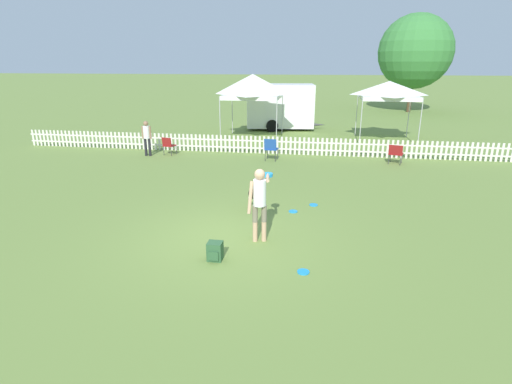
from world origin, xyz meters
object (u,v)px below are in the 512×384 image
(frisbee_midfield, at_px, (293,211))
(spectator_standing, at_px, (147,135))
(canopy_tent_secondary, at_px, (389,90))
(frisbee_near_handler, at_px, (303,272))
(handler_person, at_px, (260,196))
(folding_chair_green_right, at_px, (271,147))
(leaping_dog, at_px, (254,193))
(canopy_tent_main, at_px, (253,86))
(equipment_trailer, at_px, (280,106))
(folding_chair_center, at_px, (396,153))
(backpack_on_grass, at_px, (215,251))
(frisbee_near_dog, at_px, (314,205))
(tree_left_grove, at_px, (415,52))
(folding_chair_blue_left, at_px, (168,144))

(frisbee_midfield, height_order, spectator_standing, spectator_standing)
(canopy_tent_secondary, bearing_deg, frisbee_near_handler, -103.71)
(handler_person, bearing_deg, folding_chair_green_right, 81.98)
(leaping_dog, relative_size, canopy_tent_main, 0.35)
(frisbee_midfield, bearing_deg, canopy_tent_main, 105.26)
(folding_chair_green_right, height_order, equipment_trailer, equipment_trailer)
(frisbee_near_handler, relative_size, canopy_tent_secondary, 0.08)
(handler_person, height_order, folding_chair_center, handler_person)
(canopy_tent_main, bearing_deg, backpack_on_grass, -83.67)
(frisbee_near_handler, relative_size, spectator_standing, 0.16)
(folding_chair_center, distance_m, canopy_tent_main, 8.25)
(spectator_standing, bearing_deg, folding_chair_green_right, 178.77)
(frisbee_midfield, distance_m, spectator_standing, 8.81)
(folding_chair_center, height_order, canopy_tent_secondary, canopy_tent_secondary)
(folding_chair_green_right, bearing_deg, equipment_trailer, -79.91)
(frisbee_near_handler, bearing_deg, backpack_on_grass, 172.69)
(frisbee_near_dog, height_order, folding_chair_center, folding_chair_center)
(frisbee_near_dog, bearing_deg, canopy_tent_main, 108.93)
(backpack_on_grass, distance_m, tree_left_grove, 28.67)
(frisbee_near_handler, height_order, backpack_on_grass, backpack_on_grass)
(canopy_tent_main, xyz_separation_m, spectator_standing, (-3.75, -4.79, -1.77))
(equipment_trailer, bearing_deg, tree_left_grove, 40.08)
(handler_person, bearing_deg, equipment_trailer, 80.97)
(leaping_dog, bearing_deg, backpack_on_grass, 70.37)
(frisbee_near_dog, distance_m, backpack_on_grass, 4.07)
(folding_chair_green_right, distance_m, spectator_standing, 5.32)
(tree_left_grove, bearing_deg, folding_chair_green_right, -115.88)
(folding_chair_center, distance_m, tree_left_grove, 18.90)
(frisbee_near_handler, bearing_deg, handler_person, 128.44)
(folding_chair_center, bearing_deg, folding_chair_green_right, 19.26)
(frisbee_near_dog, xyz_separation_m, spectator_standing, (-7.16, 5.14, 0.88))
(folding_chair_green_right, bearing_deg, folding_chair_center, -170.68)
(folding_chair_green_right, xyz_separation_m, equipment_trailer, (-0.47, 8.17, 0.81))
(canopy_tent_main, height_order, spectator_standing, canopy_tent_main)
(leaping_dog, bearing_deg, canopy_tent_main, -93.54)
(leaping_dog, distance_m, folding_chair_green_right, 5.78)
(folding_chair_center, distance_m, canopy_tent_secondary, 5.33)
(canopy_tent_secondary, xyz_separation_m, tree_left_grove, (3.69, 13.11, 2.05))
(spectator_standing, relative_size, tree_left_grove, 0.20)
(canopy_tent_main, distance_m, tree_left_grove, 17.05)
(tree_left_grove, bearing_deg, canopy_tent_main, -127.90)
(backpack_on_grass, relative_size, equipment_trailer, 0.08)
(handler_person, relative_size, leaping_dog, 1.48)
(frisbee_midfield, distance_m, folding_chair_center, 6.90)
(frisbee_near_handler, height_order, folding_chair_blue_left, folding_chair_blue_left)
(backpack_on_grass, relative_size, folding_chair_blue_left, 0.49)
(handler_person, xyz_separation_m, canopy_tent_secondary, (4.47, 12.71, 1.46))
(leaping_dog, distance_m, folding_chair_center, 7.57)
(leaping_dog, distance_m, spectator_standing, 8.09)
(handler_person, distance_m, leaping_dog, 1.93)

